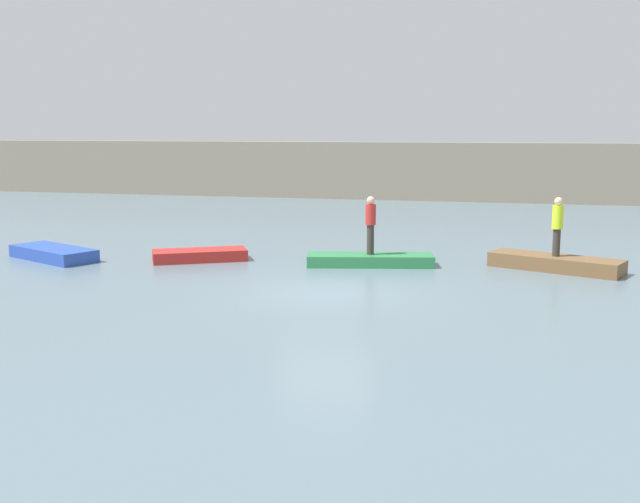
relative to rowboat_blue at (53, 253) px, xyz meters
name	(u,v)px	position (x,y,z in m)	size (l,w,h in m)	color
ground_plane	(325,293)	(9.67, -2.69, -0.20)	(120.00, 120.00, 0.00)	slate
embankment_wall	(430,171)	(9.67, 23.06, 1.48)	(80.00, 1.20, 3.35)	gray
rowboat_blue	(53,253)	(0.00, 0.00, 0.00)	(3.21, 1.28, 0.40)	#2B4CAD
rowboat_red	(200,255)	(4.68, 0.91, -0.02)	(2.94, 1.09, 0.36)	red
rowboat_green	(370,260)	(10.11, 1.38, -0.02)	(3.87, 1.06, 0.35)	#2D7F47
rowboat_brown	(555,263)	(15.60, 1.95, 0.02)	(3.85, 1.12, 0.43)	brown
person_hiviz_shirt	(557,223)	(15.60, 1.95, 1.21)	(0.32, 0.32, 1.75)	#38332D
person_red_shirt	(371,222)	(10.11, 1.38, 1.16)	(0.32, 0.32, 1.79)	#38332D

